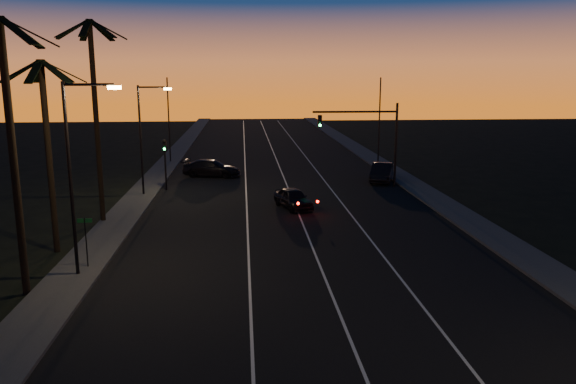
{
  "coord_description": "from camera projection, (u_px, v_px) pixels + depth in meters",
  "views": [
    {
      "loc": [
        -3.2,
        -5.61,
        9.28
      ],
      "look_at": [
        -0.89,
        22.92,
        3.28
      ],
      "focal_mm": 35.0,
      "sensor_mm": 36.0,
      "label": 1
    }
  ],
  "objects": [
    {
      "name": "palm_mid",
      "position": [
        47.0,
        135.0,
        28.71
      ],
      "size": [
        4.25,
        4.16,
        10.03
      ],
      "color": "black",
      "rests_on": "ground"
    },
    {
      "name": "streetlight_left_far",
      "position": [
        144.0,
        131.0,
        42.81
      ],
      "size": [
        2.55,
        0.26,
        8.5
      ],
      "color": "black",
      "rests_on": "ground"
    },
    {
      "name": "palm_far",
      "position": [
        95.0,
        102.0,
        34.36
      ],
      "size": [
        4.25,
        4.16,
        12.53
      ],
      "color": "black",
      "rests_on": "ground"
    },
    {
      "name": "lane_stripe_right",
      "position": [
        353.0,
        217.0,
        37.2
      ],
      "size": [
        0.12,
        160.0,
        0.01
      ],
      "primitive_type": "cube",
      "color": "silver",
      "rests_on": "road"
    },
    {
      "name": "signal_post",
      "position": [
        165.0,
        155.0,
        45.29
      ],
      "size": [
        0.28,
        0.37,
        4.2
      ],
      "color": "black",
      "rests_on": "ground"
    },
    {
      "name": "far_pole_right",
      "position": [
        379.0,
        121.0,
        58.3
      ],
      "size": [
        0.14,
        0.14,
        9.0
      ],
      "primitive_type": "cylinder",
      "color": "black",
      "rests_on": "ground"
    },
    {
      "name": "sidewalk_right",
      "position": [
        458.0,
        214.0,
        37.76
      ],
      "size": [
        2.4,
        170.0,
        0.16
      ],
      "primitive_type": "cube",
      "color": "#343432",
      "rests_on": "ground"
    },
    {
      "name": "far_pole_left",
      "position": [
        169.0,
        121.0,
        59.49
      ],
      "size": [
        0.14,
        0.14,
        9.0
      ],
      "primitive_type": "cylinder",
      "color": "black",
      "rests_on": "ground"
    },
    {
      "name": "street_sign",
      "position": [
        86.0,
        237.0,
        26.92
      ],
      "size": [
        0.7,
        0.06,
        2.6
      ],
      "color": "black",
      "rests_on": "ground"
    },
    {
      "name": "sidewalk_left",
      "position": [
        119.0,
        221.0,
        35.99
      ],
      "size": [
        2.4,
        170.0,
        0.16
      ],
      "primitive_type": "cube",
      "color": "#343432",
      "rests_on": "ground"
    },
    {
      "name": "road",
      "position": [
        293.0,
        218.0,
        36.89
      ],
      "size": [
        20.0,
        170.0,
        0.01
      ],
      "primitive_type": "cube",
      "color": "black",
      "rests_on": "ground"
    },
    {
      "name": "palm_near",
      "position": [
        10.0,
        130.0,
        22.74
      ],
      "size": [
        4.25,
        4.16,
        11.53
      ],
      "color": "black",
      "rests_on": "ground"
    },
    {
      "name": "signal_mast",
      "position": [
        368.0,
        130.0,
        46.22
      ],
      "size": [
        7.1,
        0.41,
        7.0
      ],
      "color": "black",
      "rests_on": "ground"
    },
    {
      "name": "right_car",
      "position": [
        382.0,
        172.0,
        49.54
      ],
      "size": [
        3.19,
        5.15,
        1.6
      ],
      "color": "black",
      "rests_on": "road"
    },
    {
      "name": "lead_car",
      "position": [
        293.0,
        198.0,
        39.57
      ],
      "size": [
        2.97,
        4.9,
        1.42
      ],
      "color": "black",
      "rests_on": "road"
    },
    {
      "name": "lane_stripe_mid",
      "position": [
        300.0,
        218.0,
        36.93
      ],
      "size": [
        0.12,
        160.0,
        0.01
      ],
      "primitive_type": "cube",
      "color": "silver",
      "rests_on": "road"
    },
    {
      "name": "lane_stripe_left",
      "position": [
        247.0,
        219.0,
        36.65
      ],
      "size": [
        0.12,
        160.0,
        0.01
      ],
      "primitive_type": "cube",
      "color": "silver",
      "rests_on": "road"
    },
    {
      "name": "cross_car",
      "position": [
        212.0,
        168.0,
        51.9
      ],
      "size": [
        5.73,
        3.44,
        1.55
      ],
      "color": "black",
      "rests_on": "road"
    },
    {
      "name": "streetlight_left_near",
      "position": [
        76.0,
        164.0,
        25.2
      ],
      "size": [
        2.55,
        0.26,
        9.0
      ],
      "color": "black",
      "rests_on": "ground"
    }
  ]
}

